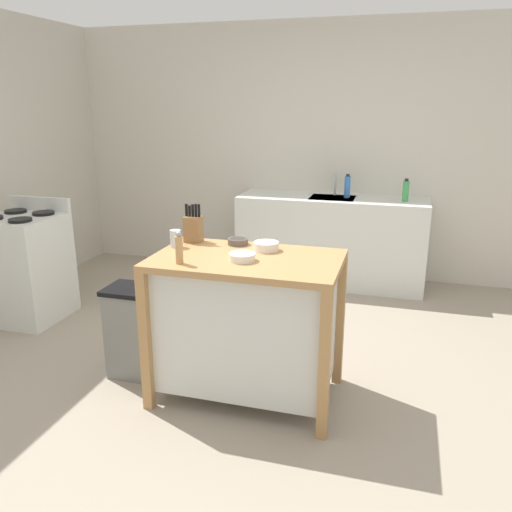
{
  "coord_description": "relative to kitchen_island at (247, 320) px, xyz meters",
  "views": [
    {
      "loc": [
        0.97,
        -2.94,
        1.8
      ],
      "look_at": [
        0.09,
        0.08,
        0.87
      ],
      "focal_mm": 36.3,
      "sensor_mm": 36.0,
      "label": 1
    }
  ],
  "objects": [
    {
      "name": "trash_bin",
      "position": [
        -0.8,
        0.04,
        -0.2
      ],
      "size": [
        0.36,
        0.28,
        0.63
      ],
      "color": "slate",
      "rests_on": "ground"
    },
    {
      "name": "ground_plane",
      "position": [
        -0.09,
        0.12,
        -0.51
      ],
      "size": [
        6.28,
        6.28,
        0.0
      ],
      "primitive_type": "plane",
      "color": "gray",
      "rests_on": "ground"
    },
    {
      "name": "sink_counter",
      "position": [
        0.19,
        2.31,
        -0.06
      ],
      "size": [
        1.87,
        0.6,
        0.89
      ],
      "color": "silver",
      "rests_on": "ground"
    },
    {
      "name": "kitchen_island",
      "position": [
        0.0,
        0.0,
        0.0
      ],
      "size": [
        1.13,
        0.69,
        0.92
      ],
      "color": "#AD7F4C",
      "rests_on": "ground"
    },
    {
      "name": "bowl_stoneware_deep",
      "position": [
        0.07,
        0.17,
        0.43
      ],
      "size": [
        0.16,
        0.16,
        0.05
      ],
      "color": "silver",
      "rests_on": "kitchen_island"
    },
    {
      "name": "bottle_spray_cleaner",
      "position": [
        0.88,
        2.26,
        0.48
      ],
      "size": [
        0.06,
        0.06,
        0.22
      ],
      "color": "green",
      "rests_on": "sink_counter"
    },
    {
      "name": "knife_block",
      "position": [
        -0.44,
        0.25,
        0.5
      ],
      "size": [
        0.11,
        0.09,
        0.25
      ],
      "color": "olive",
      "rests_on": "kitchen_island"
    },
    {
      "name": "bowl_ceramic_small",
      "position": [
        -0.14,
        0.26,
        0.43
      ],
      "size": [
        0.13,
        0.13,
        0.04
      ],
      "color": "#564C47",
      "rests_on": "kitchen_island"
    },
    {
      "name": "bottle_hand_soap",
      "position": [
        0.33,
        2.32,
        0.49
      ],
      "size": [
        0.06,
        0.06,
        0.24
      ],
      "color": "blue",
      "rests_on": "sink_counter"
    },
    {
      "name": "bowl_ceramic_wide",
      "position": [
        -0.0,
        -0.08,
        0.43
      ],
      "size": [
        0.16,
        0.16,
        0.04
      ],
      "color": "silver",
      "rests_on": "kitchen_island"
    },
    {
      "name": "wall_back",
      "position": [
        -0.09,
        2.66,
        0.79
      ],
      "size": [
        5.28,
        0.1,
        2.6
      ],
      "primitive_type": "cube",
      "color": "beige",
      "rests_on": "ground"
    },
    {
      "name": "sink_faucet",
      "position": [
        0.19,
        2.45,
        0.49
      ],
      "size": [
        0.02,
        0.02,
        0.22
      ],
      "color": "#B7BCC1",
      "rests_on": "sink_counter"
    },
    {
      "name": "pepper_grinder",
      "position": [
        -0.33,
        -0.23,
        0.49
      ],
      "size": [
        0.04,
        0.04,
        0.19
      ],
      "color": "tan",
      "rests_on": "kitchen_island"
    },
    {
      "name": "stove",
      "position": [
        -2.18,
        0.66,
        -0.06
      ],
      "size": [
        0.6,
        0.6,
        1.01
      ],
      "color": "silver",
      "rests_on": "ground"
    },
    {
      "name": "drinking_cup",
      "position": [
        -0.5,
        0.09,
        0.46
      ],
      "size": [
        0.07,
        0.07,
        0.11
      ],
      "color": "silver",
      "rests_on": "kitchen_island"
    }
  ]
}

